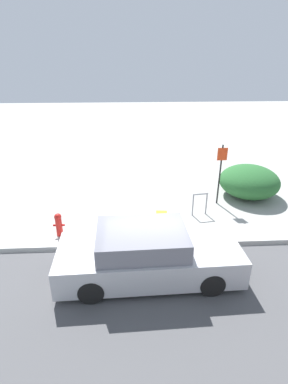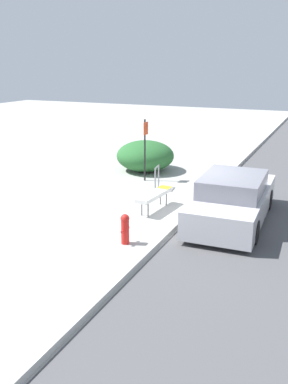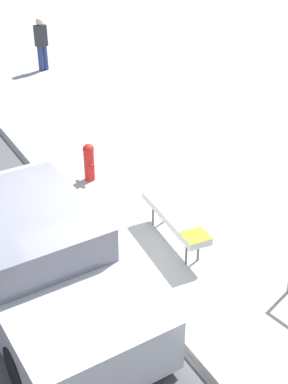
{
  "view_description": "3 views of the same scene",
  "coord_description": "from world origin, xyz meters",
  "px_view_note": "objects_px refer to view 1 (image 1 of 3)",
  "views": [
    {
      "loc": [
        -0.47,
        -7.41,
        5.17
      ],
      "look_at": [
        0.0,
        1.4,
        1.13
      ],
      "focal_mm": 28.0,
      "sensor_mm": 36.0,
      "label": 1
    },
    {
      "loc": [
        -11.37,
        -3.65,
        4.29
      ],
      "look_at": [
        -0.29,
        1.32,
        0.59
      ],
      "focal_mm": 40.0,
      "sensor_mm": 36.0,
      "label": 2
    },
    {
      "loc": [
        5.77,
        -2.93,
        5.18
      ],
      "look_at": [
        -0.16,
        0.51,
        1.08
      ],
      "focal_mm": 50.0,
      "sensor_mm": 36.0,
      "label": 3
    }
  ],
  "objects_px": {
    "sign_post": "(220,169)",
    "bike_rack": "(200,202)",
    "fire_hydrant": "(59,224)",
    "bench": "(141,215)",
    "parked_car_near": "(147,255)"
  },
  "relations": [
    {
      "from": "sign_post",
      "to": "bike_rack",
      "type": "bearing_deg",
      "value": -136.2
    },
    {
      "from": "sign_post",
      "to": "fire_hydrant",
      "type": "xyz_separation_m",
      "value": [
        -5.56,
        -1.94,
        -0.98
      ]
    },
    {
      "from": "bench",
      "to": "parked_car_near",
      "type": "relative_size",
      "value": 0.37
    },
    {
      "from": "fire_hydrant",
      "to": "parked_car_near",
      "type": "bearing_deg",
      "value": -37.66
    },
    {
      "from": "parked_car_near",
      "to": "bench",
      "type": "bearing_deg",
      "value": 89.38
    },
    {
      "from": "bike_rack",
      "to": "sign_post",
      "type": "height_order",
      "value": "sign_post"
    },
    {
      "from": "fire_hydrant",
      "to": "bench",
      "type": "bearing_deg",
      "value": 6.67
    },
    {
      "from": "fire_hydrant",
      "to": "sign_post",
      "type": "bearing_deg",
      "value": 19.25
    },
    {
      "from": "sign_post",
      "to": "bench",
      "type": "bearing_deg",
      "value": -151.13
    },
    {
      "from": "bike_rack",
      "to": "parked_car_near",
      "type": "distance_m",
      "value": 3.73
    },
    {
      "from": "bench",
      "to": "parked_car_near",
      "type": "bearing_deg",
      "value": -83.48
    },
    {
      "from": "bench",
      "to": "bike_rack",
      "type": "distance_m",
      "value": 2.23
    },
    {
      "from": "fire_hydrant",
      "to": "bike_rack",
      "type": "bearing_deg",
      "value": 13.17
    },
    {
      "from": "bike_rack",
      "to": "sign_post",
      "type": "relative_size",
      "value": 0.36
    },
    {
      "from": "parked_car_near",
      "to": "sign_post",
      "type": "bearing_deg",
      "value": 51.87
    }
  ]
}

